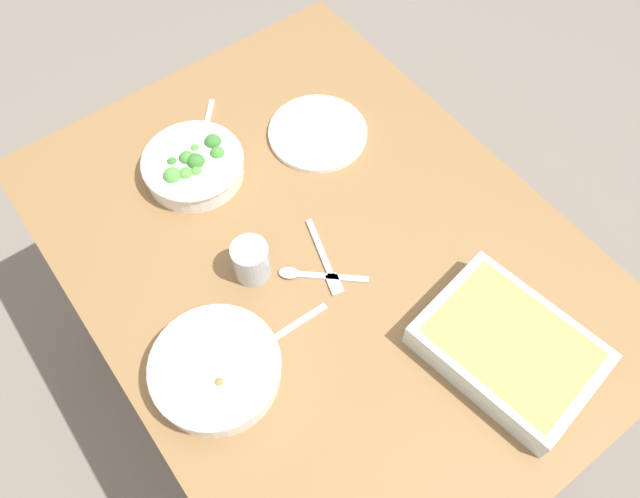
% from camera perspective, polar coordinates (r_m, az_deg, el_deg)
% --- Properties ---
extents(ground_plane, '(6.00, 6.00, 0.00)m').
position_cam_1_polar(ground_plane, '(1.93, -0.00, -11.24)').
color(ground_plane, slate).
extents(dining_table, '(1.20, 0.90, 0.74)m').
position_cam_1_polar(dining_table, '(1.33, -0.00, -1.97)').
color(dining_table, olive).
rests_on(dining_table, ground_plane).
extents(stew_bowl, '(0.23, 0.23, 0.06)m').
position_cam_1_polar(stew_bowl, '(1.13, -9.43, -10.70)').
color(stew_bowl, white).
rests_on(stew_bowl, dining_table).
extents(broccoli_bowl, '(0.22, 0.22, 0.07)m').
position_cam_1_polar(broccoli_bowl, '(1.36, -11.41, 7.49)').
color(broccoli_bowl, white).
rests_on(broccoli_bowl, dining_table).
extents(baking_dish, '(0.33, 0.27, 0.06)m').
position_cam_1_polar(baking_dish, '(1.17, 16.77, -8.57)').
color(baking_dish, silver).
rests_on(baking_dish, dining_table).
extents(drink_cup, '(0.07, 0.07, 0.08)m').
position_cam_1_polar(drink_cup, '(1.20, -6.26, -1.16)').
color(drink_cup, '#B2BCC6').
rests_on(drink_cup, dining_table).
extents(side_plate, '(0.22, 0.22, 0.01)m').
position_cam_1_polar(side_plate, '(1.42, -0.21, 10.50)').
color(side_plate, white).
rests_on(side_plate, dining_table).
extents(spoon_by_stew, '(0.03, 0.18, 0.01)m').
position_cam_1_polar(spoon_by_stew, '(1.16, -4.07, -8.00)').
color(spoon_by_stew, silver).
rests_on(spoon_by_stew, dining_table).
extents(spoon_by_broccoli, '(0.14, 0.13, 0.01)m').
position_cam_1_polar(spoon_by_broccoli, '(1.44, -10.54, 9.91)').
color(spoon_by_broccoli, silver).
rests_on(spoon_by_broccoli, dining_table).
extents(spoon_spare, '(0.13, 0.14, 0.01)m').
position_cam_1_polar(spoon_spare, '(1.22, -0.87, -2.37)').
color(spoon_spare, silver).
rests_on(spoon_spare, dining_table).
extents(fork_on_table, '(0.17, 0.07, 0.01)m').
position_cam_1_polar(fork_on_table, '(1.23, 0.50, -1.17)').
color(fork_on_table, silver).
rests_on(fork_on_table, dining_table).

